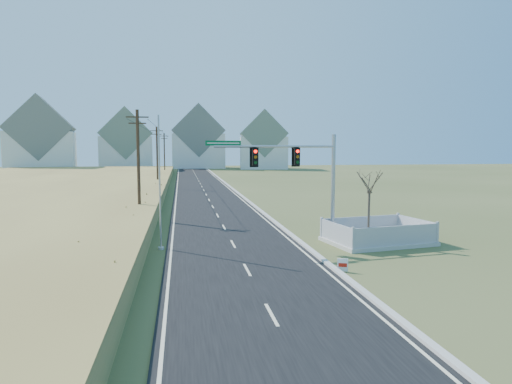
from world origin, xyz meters
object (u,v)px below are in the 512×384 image
traffic_signal_mast (307,175)px  fence_enclosure (377,239)px  bare_tree (370,180)px  open_sign (343,265)px  flagpole (160,197)px

traffic_signal_mast → fence_enclosure: (4.29, -1.13, -3.92)m
bare_tree → traffic_signal_mast: bearing=178.8°
traffic_signal_mast → open_sign: (-0.17, -7.16, -3.87)m
fence_enclosure → bare_tree: (-0.15, 1.05, 3.57)m
traffic_signal_mast → flagpole: bearing=177.7°
fence_enclosure → bare_tree: 3.72m
traffic_signal_mast → bare_tree: (4.14, -0.09, -0.36)m
fence_enclosure → flagpole: size_ratio=0.86×
flagpole → traffic_signal_mast: bearing=5.4°
fence_enclosure → open_sign: (-4.47, -6.02, 0.06)m
flagpole → bare_tree: size_ratio=1.63×
fence_enclosure → flagpole: (-13.27, 0.29, 2.83)m
traffic_signal_mast → flagpole: 9.08m
traffic_signal_mast → flagpole: size_ratio=1.08×
bare_tree → flagpole: bearing=-176.7°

